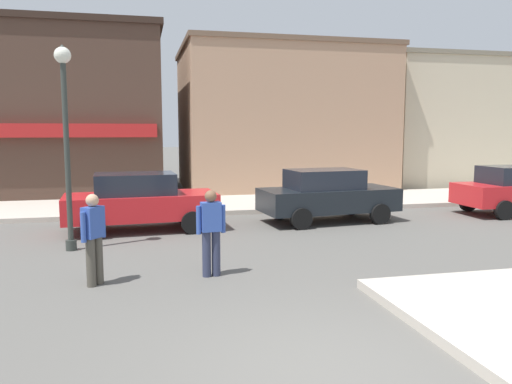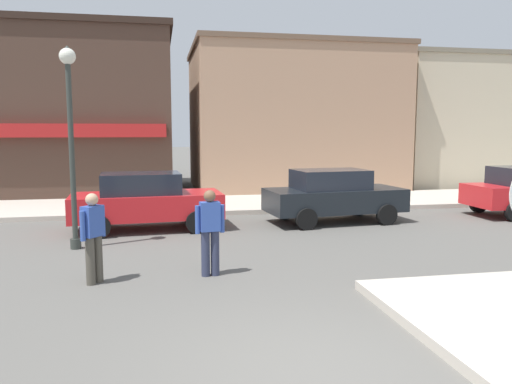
{
  "view_description": "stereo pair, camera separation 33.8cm",
  "coord_description": "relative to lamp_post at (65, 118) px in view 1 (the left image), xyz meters",
  "views": [
    {
      "loc": [
        -2.08,
        -4.9,
        2.68
      ],
      "look_at": [
        0.09,
        4.5,
        1.5
      ],
      "focal_mm": 35.0,
      "sensor_mm": 36.0,
      "label": 1
    },
    {
      "loc": [
        -1.75,
        -4.97,
        2.68
      ],
      "look_at": [
        0.09,
        4.5,
        1.5
      ],
      "focal_mm": 35.0,
      "sensor_mm": 36.0,
      "label": 2
    }
  ],
  "objects": [
    {
      "name": "ground_plane",
      "position": [
        3.67,
        -6.8,
        -2.96
      ],
      "size": [
        160.0,
        160.0,
        0.0
      ],
      "primitive_type": "plane",
      "color": "#5B5954"
    },
    {
      "name": "kerb_far",
      "position": [
        3.67,
        5.83,
        -2.88
      ],
      "size": [
        80.0,
        4.0,
        0.15
      ],
      "primitive_type": "cube",
      "color": "beige",
      "rests_on": "ground"
    },
    {
      "name": "lamp_post",
      "position": [
        0.0,
        0.0,
        0.0
      ],
      "size": [
        0.36,
        0.36,
        4.54
      ],
      "color": "#333833",
      "rests_on": "ground"
    },
    {
      "name": "parked_car_nearest",
      "position": [
        1.53,
        1.96,
        -2.15
      ],
      "size": [
        4.1,
        2.07,
        1.56
      ],
      "color": "red",
      "rests_on": "ground"
    },
    {
      "name": "parked_car_second",
      "position": [
        6.93,
        2.06,
        -2.15
      ],
      "size": [
        4.15,
        2.18,
        1.56
      ],
      "color": "black",
      "rests_on": "ground"
    },
    {
      "name": "pedestrian_crossing_near",
      "position": [
        0.76,
        -2.81,
        -2.09
      ],
      "size": [
        0.42,
        0.48,
        1.61
      ],
      "color": "#4C473D",
      "rests_on": "ground"
    },
    {
      "name": "pedestrian_crossing_far",
      "position": [
        2.82,
        -2.73,
        -2.09
      ],
      "size": [
        0.56,
        0.26,
        1.61
      ],
      "color": "#2D334C",
      "rests_on": "ground"
    },
    {
      "name": "building_corner_shop",
      "position": [
        -1.87,
        11.71,
        0.49
      ],
      "size": [
        8.85,
        8.25,
        6.88
      ],
      "color": "#473328",
      "rests_on": "ground"
    },
    {
      "name": "building_storefront_left_near",
      "position": [
        8.01,
        11.18,
        0.27
      ],
      "size": [
        9.14,
        7.22,
        6.44
      ],
      "color": "tan",
      "rests_on": "ground"
    },
    {
      "name": "building_storefront_left_mid",
      "position": [
        17.4,
        12.2,
        0.18
      ],
      "size": [
        9.09,
        7.81,
        6.27
      ],
      "color": "beige",
      "rests_on": "ground"
    }
  ]
}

